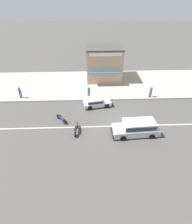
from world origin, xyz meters
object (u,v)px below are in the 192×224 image
motorcycle_0 (76,128)px  pedestrian_by_shop (89,91)px  minivan_silver_1 (137,127)px  pedestrian_near_clock (151,91)px  pedestrian_mid_kerb (20,92)px  shopfront_corner_warung (104,63)px  motorcycle_1 (61,118)px  hatchback_silver_3 (96,102)px

motorcycle_0 → pedestrian_by_shop: 7.01m
minivan_silver_1 → pedestrian_by_shop: (-4.86, 7.40, 0.27)m
pedestrian_near_clock → pedestrian_mid_kerb: (-17.65, 0.44, 0.05)m
motorcycle_0 → shopfront_corner_warung: 14.07m
motorcycle_0 → pedestrian_mid_kerb: bearing=137.9°
minivan_silver_1 → shopfront_corner_warung: bearing=99.8°
pedestrian_near_clock → pedestrian_by_shop: pedestrian_by_shop is taller
minivan_silver_1 → pedestrian_mid_kerb: pedestrian_mid_kerb is taller
pedestrian_near_clock → pedestrian_by_shop: 8.39m
pedestrian_near_clock → pedestrian_mid_kerb: 17.65m
pedestrian_mid_kerb → pedestrian_by_shop: bearing=-1.7°
motorcycle_0 → pedestrian_near_clock: pedestrian_near_clock is taller
pedestrian_by_shop → shopfront_corner_warung: bearing=69.2°
motorcycle_1 → motorcycle_0: bearing=-46.2°
pedestrian_by_shop → motorcycle_1: bearing=-122.6°
motorcycle_0 → pedestrian_mid_kerb: pedestrian_mid_kerb is taller
minivan_silver_1 → pedestrian_near_clock: size_ratio=3.08×
pedestrian_near_clock → pedestrian_mid_kerb: size_ratio=0.96×
hatchback_silver_3 → pedestrian_by_shop: 2.16m
minivan_silver_1 → pedestrian_mid_kerb: (-14.11, 7.67, 0.27)m
hatchback_silver_3 → motorcycle_0: hatchback_silver_3 is taller
hatchback_silver_3 → pedestrian_mid_kerb: 10.40m
minivan_silver_1 → motorcycle_0: bearing=174.9°
minivan_silver_1 → motorcycle_1: (-8.03, 2.43, -0.42)m
hatchback_silver_3 → minivan_silver_1: bearing=-54.4°
hatchback_silver_3 → pedestrian_near_clock: 7.69m
pedestrian_by_shop → pedestrian_mid_kerb: bearing=178.3°
minivan_silver_1 → pedestrian_near_clock: 8.05m
motorcycle_0 → hatchback_silver_3: bearing=65.2°
motorcycle_0 → pedestrian_mid_kerb: (-7.88, 7.11, 0.69)m
shopfront_corner_warung → motorcycle_1: bearing=-116.2°
motorcycle_0 → motorcycle_1: bearing=133.8°
pedestrian_mid_kerb → pedestrian_by_shop: (9.26, -0.27, -0.01)m
motorcycle_0 → shopfront_corner_warung: size_ratio=0.34×
pedestrian_mid_kerb → pedestrian_by_shop: 9.26m
motorcycle_0 → pedestrian_near_clock: bearing=34.3°
minivan_silver_1 → pedestrian_mid_kerb: 16.06m
pedestrian_mid_kerb → minivan_silver_1: bearing=-28.5°
pedestrian_near_clock → minivan_silver_1: bearing=-116.1°
motorcycle_1 → pedestrian_by_shop: pedestrian_by_shop is taller
motorcycle_1 → shopfront_corner_warung: bearing=63.8°
motorcycle_0 → motorcycle_1: same height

